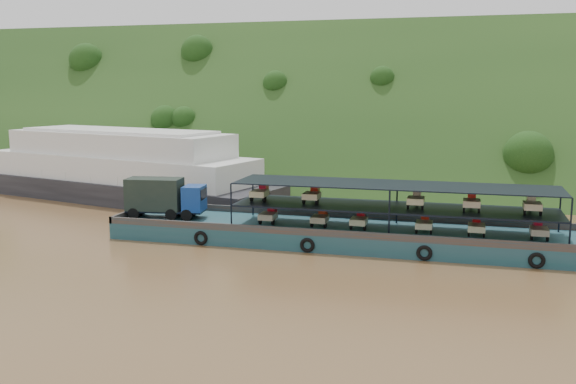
# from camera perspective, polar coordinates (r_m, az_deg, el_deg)

# --- Properties ---
(ground) EXTENTS (160.00, 160.00, 0.00)m
(ground) POSITION_cam_1_polar(r_m,az_deg,el_deg) (48.14, 1.35, -4.42)
(ground) COLOR brown
(ground) RESTS_ON ground
(hillside) EXTENTS (140.00, 39.60, 39.60)m
(hillside) POSITION_cam_1_polar(r_m,az_deg,el_deg) (82.94, 7.43, 1.32)
(hillside) COLOR #1C3814
(hillside) RESTS_ON ground
(cargo_barge) EXTENTS (35.00, 7.18, 4.54)m
(cargo_barge) POSITION_cam_1_polar(r_m,az_deg,el_deg) (47.77, 3.98, -3.23)
(cargo_barge) COLOR #15434B
(cargo_barge) RESTS_ON ground
(passenger_ferry) EXTENTS (36.52, 17.30, 7.17)m
(passenger_ferry) POSITION_cam_1_polar(r_m,az_deg,el_deg) (68.30, -14.72, 2.01)
(passenger_ferry) COLOR black
(passenger_ferry) RESTS_ON ground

